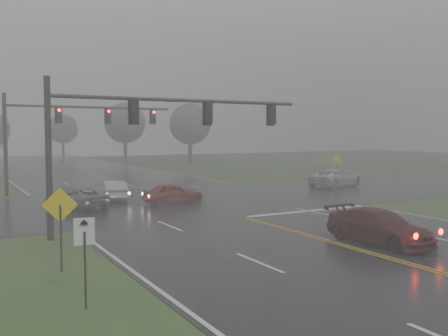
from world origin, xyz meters
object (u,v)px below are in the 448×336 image
sedan_red (173,204)px  pickup_white (335,187)px  sedan_maroon (379,244)px  signal_gantry_far (61,124)px  sedan_silver (114,200)px  signal_gantry_near (138,126)px  car_grey (76,208)px

sedan_red → pickup_white: pickup_white is taller
sedan_maroon → signal_gantry_far: 26.41m
pickup_white → signal_gantry_far: 23.11m
sedan_red → sedan_silver: 4.48m
signal_gantry_near → sedan_red: bearing=56.6°
sedan_red → sedan_silver: sedan_silver is taller
sedan_red → signal_gantry_near: bearing=151.0°
sedan_silver → car_grey: 3.75m
sedan_maroon → signal_gantry_far: size_ratio=0.38×
sedan_silver → pickup_white: pickup_white is taller
pickup_white → signal_gantry_far: bearing=56.2°
sedan_maroon → sedan_silver: 19.39m
car_grey → signal_gantry_near: 10.14m
car_grey → pickup_white: 22.36m
sedan_maroon → pickup_white: bearing=49.1°
sedan_maroon → pickup_white: 22.49m
sedan_red → signal_gantry_far: (-5.11, 9.50, 5.25)m
sedan_maroon → car_grey: sedan_maroon is taller
sedan_red → signal_gantry_near: (-5.05, -7.66, 4.93)m
pickup_white → signal_gantry_far: signal_gantry_far is taller
car_grey → signal_gantry_near: size_ratio=0.36×
sedan_maroon → sedan_silver: sedan_maroon is taller
sedan_maroon → sedan_silver: (-5.64, 18.55, 0.00)m
sedan_silver → sedan_red: bearing=139.7°
car_grey → signal_gantry_far: bearing=-115.7°
pickup_white → sedan_silver: bearing=71.8°
sedan_red → car_grey: (-5.97, 1.15, 0.00)m
signal_gantry_near → pickup_white: bearing=25.8°
sedan_maroon → pickup_white: size_ratio=0.90×
sedan_red → pickup_white: bearing=-76.3°
pickup_white → signal_gantry_near: 24.27m
sedan_maroon → signal_gantry_far: bearing=104.0°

